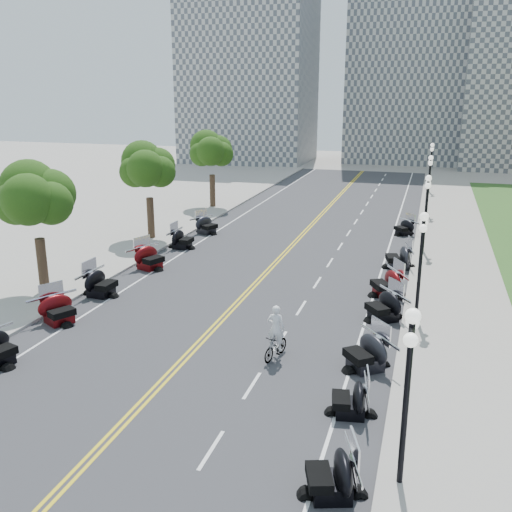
% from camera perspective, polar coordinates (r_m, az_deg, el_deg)
% --- Properties ---
extents(ground, '(160.00, 160.00, 0.00)m').
position_cam_1_polar(ground, '(25.36, -4.62, -7.57)').
color(ground, gray).
extents(road, '(16.00, 90.00, 0.01)m').
position_cam_1_polar(road, '(34.25, 1.54, -1.14)').
color(road, '#333335').
rests_on(road, ground).
extents(centerline_yellow_a, '(0.12, 90.00, 0.00)m').
position_cam_1_polar(centerline_yellow_a, '(34.28, 1.35, -1.11)').
color(centerline_yellow_a, yellow).
rests_on(centerline_yellow_a, road).
extents(centerline_yellow_b, '(0.12, 90.00, 0.00)m').
position_cam_1_polar(centerline_yellow_b, '(34.22, 1.73, -1.14)').
color(centerline_yellow_b, yellow).
rests_on(centerline_yellow_b, road).
extents(edge_line_north, '(0.12, 90.00, 0.00)m').
position_cam_1_polar(edge_line_north, '(33.20, 12.25, -2.06)').
color(edge_line_north, white).
rests_on(edge_line_north, road).
extents(edge_line_south, '(0.12, 90.00, 0.00)m').
position_cam_1_polar(edge_line_south, '(36.41, -8.20, -0.23)').
color(edge_line_south, white).
rests_on(edge_line_south, road).
extents(lane_dash_4, '(0.12, 2.00, 0.00)m').
position_cam_1_polar(lane_dash_4, '(17.80, -4.50, -18.75)').
color(lane_dash_4, white).
rests_on(lane_dash_4, road).
extents(lane_dash_5, '(0.12, 2.00, 0.00)m').
position_cam_1_polar(lane_dash_5, '(21.00, -0.40, -12.81)').
color(lane_dash_5, white).
rests_on(lane_dash_5, road).
extents(lane_dash_6, '(0.12, 2.00, 0.00)m').
position_cam_1_polar(lane_dash_6, '(24.44, 2.45, -8.46)').
color(lane_dash_6, white).
rests_on(lane_dash_6, road).
extents(lane_dash_7, '(0.12, 2.00, 0.00)m').
position_cam_1_polar(lane_dash_7, '(28.02, 4.55, -5.18)').
color(lane_dash_7, white).
rests_on(lane_dash_7, road).
extents(lane_dash_8, '(0.12, 2.00, 0.00)m').
position_cam_1_polar(lane_dash_8, '(31.71, 6.14, -2.65)').
color(lane_dash_8, white).
rests_on(lane_dash_8, road).
extents(lane_dash_9, '(0.12, 2.00, 0.00)m').
position_cam_1_polar(lane_dash_9, '(35.46, 7.40, -0.65)').
color(lane_dash_9, white).
rests_on(lane_dash_9, road).
extents(lane_dash_10, '(0.12, 2.00, 0.00)m').
position_cam_1_polar(lane_dash_10, '(39.26, 8.42, 0.97)').
color(lane_dash_10, white).
rests_on(lane_dash_10, road).
extents(lane_dash_11, '(0.12, 2.00, 0.00)m').
position_cam_1_polar(lane_dash_11, '(43.10, 9.25, 2.30)').
color(lane_dash_11, white).
rests_on(lane_dash_11, road).
extents(lane_dash_12, '(0.12, 2.00, 0.00)m').
position_cam_1_polar(lane_dash_12, '(46.97, 9.95, 3.41)').
color(lane_dash_12, white).
rests_on(lane_dash_12, road).
extents(lane_dash_13, '(0.12, 2.00, 0.00)m').
position_cam_1_polar(lane_dash_13, '(50.85, 10.54, 4.35)').
color(lane_dash_13, white).
rests_on(lane_dash_13, road).
extents(lane_dash_14, '(0.12, 2.00, 0.00)m').
position_cam_1_polar(lane_dash_14, '(54.75, 11.05, 5.15)').
color(lane_dash_14, white).
rests_on(lane_dash_14, road).
extents(lane_dash_15, '(0.12, 2.00, 0.00)m').
position_cam_1_polar(lane_dash_15, '(58.67, 11.50, 5.85)').
color(lane_dash_15, white).
rests_on(lane_dash_15, road).
extents(lane_dash_16, '(0.12, 2.00, 0.00)m').
position_cam_1_polar(lane_dash_16, '(62.60, 11.89, 6.46)').
color(lane_dash_16, white).
rests_on(lane_dash_16, road).
extents(lane_dash_17, '(0.12, 2.00, 0.00)m').
position_cam_1_polar(lane_dash_17, '(66.53, 12.23, 7.00)').
color(lane_dash_17, white).
rests_on(lane_dash_17, road).
extents(lane_dash_18, '(0.12, 2.00, 0.00)m').
position_cam_1_polar(lane_dash_18, '(70.47, 12.54, 7.48)').
color(lane_dash_18, white).
rests_on(lane_dash_18, road).
extents(lane_dash_19, '(0.12, 2.00, 0.00)m').
position_cam_1_polar(lane_dash_19, '(74.42, 12.81, 7.91)').
color(lane_dash_19, white).
rests_on(lane_dash_19, road).
extents(sidewalk_north, '(5.00, 90.00, 0.15)m').
position_cam_1_polar(sidewalk_north, '(33.14, 19.32, -2.54)').
color(sidewalk_north, '#9E9991').
rests_on(sidewalk_north, ground).
extents(sidewalk_south, '(5.00, 90.00, 0.15)m').
position_cam_1_polar(sidewalk_south, '(38.29, -13.77, 0.37)').
color(sidewalk_south, '#9E9991').
rests_on(sidewalk_south, ground).
extents(distant_block_a, '(18.00, 14.00, 26.00)m').
position_cam_1_polar(distant_block_a, '(87.74, -0.67, 18.00)').
color(distant_block_a, gray).
rests_on(distant_block_a, ground).
extents(distant_block_b, '(16.00, 12.00, 30.00)m').
position_cam_1_polar(distant_block_b, '(89.77, 14.87, 18.73)').
color(distant_block_b, gray).
rests_on(distant_block_b, ground).
extents(street_lamp_1, '(0.50, 1.20, 4.90)m').
position_cam_1_polar(street_lamp_1, '(15.50, 14.78, -13.73)').
color(street_lamp_1, black).
rests_on(street_lamp_1, sidewalk_north).
extents(street_lamp_2, '(0.50, 1.20, 4.90)m').
position_cam_1_polar(street_lamp_2, '(26.62, 16.08, -1.05)').
color(street_lamp_2, black).
rests_on(street_lamp_2, sidewalk_north).
extents(street_lamp_3, '(0.50, 1.20, 4.90)m').
position_cam_1_polar(street_lamp_3, '(38.27, 16.60, 4.05)').
color(street_lamp_3, black).
rests_on(street_lamp_3, sidewalk_north).
extents(street_lamp_4, '(0.50, 1.20, 4.90)m').
position_cam_1_polar(street_lamp_4, '(50.09, 16.87, 6.76)').
color(street_lamp_4, black).
rests_on(street_lamp_4, sidewalk_north).
extents(street_lamp_5, '(0.50, 1.20, 4.90)m').
position_cam_1_polar(street_lamp_5, '(61.98, 17.05, 8.43)').
color(street_lamp_5, black).
rests_on(street_lamp_5, sidewalk_north).
extents(tree_2, '(4.80, 4.80, 9.20)m').
position_cam_1_polar(tree_2, '(30.56, -21.16, 4.83)').
color(tree_2, '#235619').
rests_on(tree_2, sidewalk_south).
extents(tree_3, '(4.80, 4.80, 9.20)m').
position_cam_1_polar(tree_3, '(40.52, -10.72, 8.18)').
color(tree_3, '#235619').
rests_on(tree_3, sidewalk_south).
extents(tree_4, '(4.80, 4.80, 9.20)m').
position_cam_1_polar(tree_4, '(51.37, -4.45, 10.04)').
color(tree_4, '#235619').
rests_on(tree_4, sidewalk_south).
extents(motorcycle_n_3, '(2.52, 2.52, 1.39)m').
position_cam_1_polar(motorcycle_n_3, '(15.89, 7.56, -20.68)').
color(motorcycle_n_3, black).
rests_on(motorcycle_n_3, road).
extents(motorcycle_n_4, '(2.13, 2.13, 1.28)m').
position_cam_1_polar(motorcycle_n_4, '(19.28, 9.41, -13.75)').
color(motorcycle_n_4, black).
rests_on(motorcycle_n_4, road).
extents(motorcycle_n_5, '(3.05, 3.05, 1.51)m').
position_cam_1_polar(motorcycle_n_5, '(22.20, 10.94, -9.29)').
color(motorcycle_n_5, black).
rests_on(motorcycle_n_5, road).
extents(motorcycle_n_6, '(3.00, 3.00, 1.50)m').
position_cam_1_polar(motorcycle_n_6, '(26.92, 12.66, -4.77)').
color(motorcycle_n_6, black).
rests_on(motorcycle_n_6, road).
extents(motorcycle_n_7, '(2.95, 2.95, 1.52)m').
position_cam_1_polar(motorcycle_n_7, '(30.07, 12.95, -2.53)').
color(motorcycle_n_7, '#590A0C').
rests_on(motorcycle_n_7, road).
extents(motorcycle_n_8, '(2.66, 2.66, 1.53)m').
position_cam_1_polar(motorcycle_n_8, '(34.91, 14.09, 0.01)').
color(motorcycle_n_8, black).
rests_on(motorcycle_n_8, road).
extents(motorcycle_n_10, '(2.54, 2.54, 1.26)m').
position_cam_1_polar(motorcycle_n_10, '(43.22, 14.60, 2.86)').
color(motorcycle_n_10, black).
rests_on(motorcycle_n_10, road).
extents(motorcycle_s_5, '(2.81, 2.81, 1.45)m').
position_cam_1_polar(motorcycle_s_5, '(27.46, -19.16, -4.93)').
color(motorcycle_s_5, '#590A0C').
rests_on(motorcycle_s_5, road).
extents(motorcycle_s_6, '(2.24, 2.24, 1.52)m').
position_cam_1_polar(motorcycle_s_6, '(30.38, -15.29, -2.51)').
color(motorcycle_s_6, black).
rests_on(motorcycle_s_6, road).
extents(motorcycle_s_7, '(2.84, 2.84, 1.53)m').
position_cam_1_polar(motorcycle_s_7, '(34.33, -10.60, -0.04)').
color(motorcycle_s_7, '#590A0C').
rests_on(motorcycle_s_7, road).
extents(motorcycle_s_8, '(2.10, 2.10, 1.42)m').
position_cam_1_polar(motorcycle_s_8, '(38.52, -7.41, 1.79)').
color(motorcycle_s_8, black).
rests_on(motorcycle_s_8, road).
extents(motorcycle_s_9, '(2.68, 2.68, 1.43)m').
position_cam_1_polar(motorcycle_s_9, '(42.40, -4.96, 3.19)').
color(motorcycle_s_9, black).
rests_on(motorcycle_s_9, road).
extents(bicycle, '(0.90, 1.75, 1.01)m').
position_cam_1_polar(bicycle, '(22.75, 1.98, -9.02)').
color(bicycle, '#A51414').
rests_on(bicycle, road).
extents(cyclist_rider, '(0.69, 0.45, 1.88)m').
position_cam_1_polar(cyclist_rider, '(22.18, 2.01, -5.63)').
color(cyclist_rider, silver).
rests_on(cyclist_rider, bicycle).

